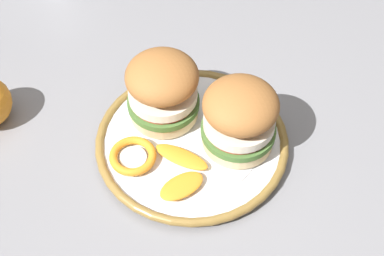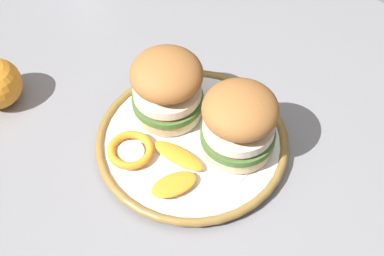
% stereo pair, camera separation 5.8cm
% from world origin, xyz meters
% --- Properties ---
extents(dining_table, '(1.35, 0.83, 0.77)m').
position_xyz_m(dining_table, '(0.00, 0.00, 0.66)').
color(dining_table, gray).
rests_on(dining_table, ground).
extents(dinner_plate, '(0.26, 0.26, 0.02)m').
position_xyz_m(dinner_plate, '(0.04, 0.03, 0.78)').
color(dinner_plate, white).
rests_on(dinner_plate, dining_table).
extents(sandwich_half_left, '(0.11, 0.11, 0.10)m').
position_xyz_m(sandwich_half_left, '(0.10, 0.02, 0.83)').
color(sandwich_half_left, beige).
rests_on(sandwich_half_left, dinner_plate).
extents(sandwich_half_right, '(0.10, 0.10, 0.10)m').
position_xyz_m(sandwich_half_right, '(-0.01, 0.00, 0.83)').
color(sandwich_half_right, beige).
rests_on(sandwich_half_right, dinner_plate).
extents(orange_peel_curled, '(0.09, 0.09, 0.01)m').
position_xyz_m(orange_peel_curled, '(0.09, 0.10, 0.79)').
color(orange_peel_curled, orange).
rests_on(orange_peel_curled, dinner_plate).
extents(orange_peel_strip_long, '(0.05, 0.07, 0.01)m').
position_xyz_m(orange_peel_strip_long, '(0.01, 0.10, 0.79)').
color(orange_peel_strip_long, orange).
rests_on(orange_peel_strip_long, dinner_plate).
extents(orange_peel_strip_short, '(0.08, 0.03, 0.01)m').
position_xyz_m(orange_peel_strip_short, '(0.03, 0.07, 0.79)').
color(orange_peel_strip_short, orange).
rests_on(orange_peel_strip_short, dinner_plate).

